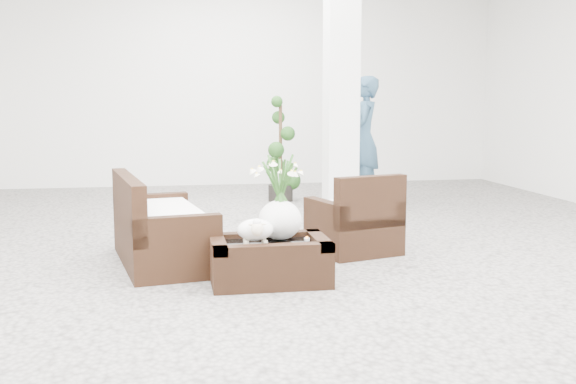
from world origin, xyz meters
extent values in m
plane|color=gray|center=(0.00, 0.00, 0.00)|extent=(11.00, 11.00, 0.00)
cube|color=white|center=(1.20, 2.80, 1.75)|extent=(0.40, 0.40, 3.50)
cube|color=black|center=(-0.25, -0.71, 0.16)|extent=(0.90, 0.60, 0.31)
ellipsoid|color=white|center=(-0.37, -0.81, 0.42)|extent=(0.28, 0.23, 0.21)
cylinder|color=white|center=(0.05, -0.69, 0.33)|extent=(0.04, 0.04, 0.03)
cube|color=black|center=(0.67, 0.19, 0.37)|extent=(0.86, 0.84, 0.74)
cube|color=black|center=(-1.06, 0.08, 0.38)|extent=(0.93, 1.54, 0.77)
imported|color=#31536E|center=(1.68, 3.36, 0.87)|extent=(0.59, 0.73, 1.74)
camera|label=1|loc=(-0.98, -5.76, 1.40)|focal=42.19mm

